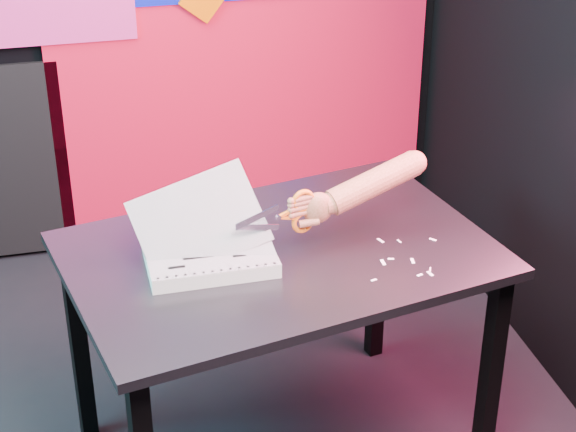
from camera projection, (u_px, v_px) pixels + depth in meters
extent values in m
cube|color=red|center=(241.00, 52.00, 3.99)|extent=(1.60, 0.02, 1.60)
cube|color=black|center=(79.00, 346.00, 3.00)|extent=(0.06, 0.06, 0.72)
cube|color=black|center=(490.00, 376.00, 2.87)|extent=(0.06, 0.06, 0.72)
cube|color=black|center=(377.00, 269.00, 3.41)|extent=(0.06, 0.06, 0.72)
cube|color=black|center=(280.00, 255.00, 2.76)|extent=(1.33, 1.02, 0.03)
cube|color=silver|center=(209.00, 256.00, 2.68)|extent=(0.35, 0.26, 0.04)
cube|color=silver|center=(209.00, 249.00, 2.67)|extent=(0.35, 0.26, 0.00)
cube|color=silver|center=(209.00, 248.00, 2.67)|extent=(0.35, 0.25, 0.11)
cube|color=silver|center=(204.00, 238.00, 2.67)|extent=(0.38, 0.24, 0.19)
cube|color=silver|center=(199.00, 221.00, 2.66)|extent=(0.40, 0.21, 0.26)
cylinder|color=black|center=(158.00, 278.00, 2.54)|extent=(0.01, 0.01, 0.00)
cylinder|color=black|center=(167.00, 277.00, 2.54)|extent=(0.01, 0.01, 0.00)
cylinder|color=black|center=(176.00, 276.00, 2.55)|extent=(0.01, 0.01, 0.00)
cylinder|color=black|center=(185.00, 275.00, 2.55)|extent=(0.01, 0.01, 0.00)
cylinder|color=black|center=(194.00, 274.00, 2.56)|extent=(0.01, 0.01, 0.00)
cylinder|color=black|center=(203.00, 272.00, 2.56)|extent=(0.01, 0.01, 0.00)
cylinder|color=black|center=(212.00, 271.00, 2.57)|extent=(0.01, 0.01, 0.00)
cylinder|color=black|center=(221.00, 270.00, 2.57)|extent=(0.01, 0.01, 0.00)
cylinder|color=black|center=(230.00, 269.00, 2.58)|extent=(0.01, 0.01, 0.00)
cylinder|color=black|center=(239.00, 268.00, 2.58)|extent=(0.01, 0.01, 0.00)
cylinder|color=black|center=(248.00, 267.00, 2.59)|extent=(0.01, 0.01, 0.00)
cylinder|color=black|center=(257.00, 265.00, 2.60)|extent=(0.01, 0.01, 0.00)
cylinder|color=black|center=(266.00, 264.00, 2.60)|extent=(0.01, 0.01, 0.00)
cylinder|color=black|center=(274.00, 263.00, 2.61)|extent=(0.01, 0.01, 0.00)
cylinder|color=black|center=(147.00, 236.00, 2.74)|extent=(0.01, 0.01, 0.00)
cylinder|color=black|center=(156.00, 235.00, 2.74)|extent=(0.01, 0.01, 0.00)
cylinder|color=black|center=(164.00, 234.00, 2.75)|extent=(0.01, 0.01, 0.00)
cylinder|color=black|center=(173.00, 233.00, 2.75)|extent=(0.01, 0.01, 0.00)
cylinder|color=black|center=(181.00, 232.00, 2.76)|extent=(0.01, 0.01, 0.00)
cylinder|color=black|center=(189.00, 231.00, 2.76)|extent=(0.01, 0.01, 0.00)
cylinder|color=black|center=(198.00, 230.00, 2.77)|extent=(0.01, 0.01, 0.00)
cylinder|color=black|center=(206.00, 229.00, 2.78)|extent=(0.01, 0.01, 0.00)
cylinder|color=black|center=(214.00, 228.00, 2.78)|extent=(0.01, 0.01, 0.00)
cylinder|color=black|center=(223.00, 227.00, 2.79)|extent=(0.01, 0.01, 0.00)
cylinder|color=black|center=(231.00, 226.00, 2.79)|extent=(0.01, 0.01, 0.00)
cylinder|color=black|center=(239.00, 225.00, 2.80)|extent=(0.01, 0.01, 0.00)
cylinder|color=black|center=(247.00, 224.00, 2.80)|extent=(0.01, 0.01, 0.00)
cylinder|color=black|center=(255.00, 223.00, 2.81)|extent=(0.01, 0.01, 0.00)
cube|color=black|center=(177.00, 245.00, 2.69)|extent=(0.07, 0.01, 0.00)
cube|color=black|center=(214.00, 243.00, 2.70)|extent=(0.05, 0.01, 0.00)
cube|color=black|center=(198.00, 257.00, 2.63)|extent=(0.08, 0.01, 0.00)
cube|color=black|center=(239.00, 256.00, 2.64)|extent=(0.04, 0.01, 0.00)
cube|color=black|center=(177.00, 267.00, 2.59)|extent=(0.05, 0.01, 0.00)
cube|color=#A9AAC1|center=(257.00, 217.00, 2.64)|extent=(0.13, 0.03, 0.05)
cube|color=#A9AAC1|center=(257.00, 227.00, 2.65)|extent=(0.13, 0.03, 0.05)
cylinder|color=#A9AAC1|center=(278.00, 217.00, 2.67)|extent=(0.02, 0.01, 0.01)
cube|color=orange|center=(286.00, 218.00, 2.68)|extent=(0.05, 0.02, 0.02)
cube|color=orange|center=(286.00, 213.00, 2.67)|extent=(0.05, 0.02, 0.02)
torus|color=orange|center=(303.00, 201.00, 2.68)|extent=(0.07, 0.03, 0.07)
torus|color=orange|center=(303.00, 222.00, 2.71)|extent=(0.07, 0.03, 0.07)
ellipsoid|color=#BC7059|center=(318.00, 208.00, 2.72)|extent=(0.09, 0.05, 0.10)
cylinder|color=#BC7059|center=(303.00, 213.00, 2.70)|extent=(0.07, 0.03, 0.02)
cylinder|color=#BC7059|center=(303.00, 207.00, 2.69)|extent=(0.07, 0.03, 0.02)
cylinder|color=#BC7059|center=(303.00, 202.00, 2.69)|extent=(0.06, 0.03, 0.02)
cylinder|color=#BC7059|center=(303.00, 198.00, 2.68)|extent=(0.06, 0.03, 0.02)
cylinder|color=#BC7059|center=(309.00, 223.00, 2.71)|extent=(0.06, 0.02, 0.03)
cylinder|color=#BC7059|center=(332.00, 203.00, 2.73)|extent=(0.07, 0.07, 0.06)
cylinder|color=#BC7059|center=(374.00, 183.00, 2.77)|extent=(0.30, 0.14, 0.14)
sphere|color=#BC7059|center=(415.00, 163.00, 2.81)|extent=(0.07, 0.07, 0.07)
cube|color=white|center=(391.00, 259.00, 2.71)|extent=(0.02, 0.01, 0.00)
cube|color=white|center=(420.00, 275.00, 2.63)|extent=(0.02, 0.01, 0.00)
cube|color=white|center=(433.00, 239.00, 2.81)|extent=(0.02, 0.02, 0.00)
cube|color=white|center=(383.00, 262.00, 2.69)|extent=(0.01, 0.03, 0.00)
cube|color=white|center=(413.00, 261.00, 2.70)|extent=(0.01, 0.03, 0.00)
cube|color=white|center=(380.00, 240.00, 2.80)|extent=(0.02, 0.03, 0.00)
cube|color=white|center=(374.00, 280.00, 2.61)|extent=(0.02, 0.01, 0.00)
cube|color=white|center=(430.00, 270.00, 2.66)|extent=(0.02, 0.03, 0.00)
cube|color=white|center=(399.00, 241.00, 2.80)|extent=(0.01, 0.02, 0.00)
cube|color=white|center=(430.00, 274.00, 2.64)|extent=(0.01, 0.03, 0.00)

